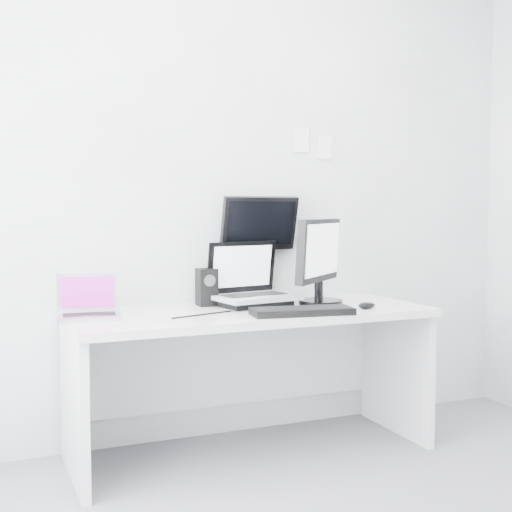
% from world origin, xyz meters
% --- Properties ---
extents(back_wall, '(3.60, 0.00, 3.60)m').
position_xyz_m(back_wall, '(0.00, 1.60, 1.35)').
color(back_wall, silver).
rests_on(back_wall, ground).
extents(desk, '(1.80, 0.70, 0.73)m').
position_xyz_m(desk, '(0.00, 1.25, 0.36)').
color(desk, silver).
rests_on(desk, ground).
extents(macbook, '(0.31, 0.25, 0.21)m').
position_xyz_m(macbook, '(-0.79, 1.28, 0.84)').
color(macbook, silver).
rests_on(macbook, desk).
extents(speaker, '(0.10, 0.10, 0.19)m').
position_xyz_m(speaker, '(-0.15, 1.48, 0.83)').
color(speaker, black).
rests_on(speaker, desk).
extents(dell_laptop, '(0.46, 0.38, 0.34)m').
position_xyz_m(dell_laptop, '(0.07, 1.36, 0.90)').
color(dell_laptop, '#9D9FA4').
rests_on(dell_laptop, desk).
extents(rear_monitor, '(0.44, 0.17, 0.59)m').
position_xyz_m(rear_monitor, '(0.17, 1.56, 1.02)').
color(rear_monitor, black).
rests_on(rear_monitor, desk).
extents(samsung_monitor, '(0.54, 0.51, 0.47)m').
position_xyz_m(samsung_monitor, '(0.42, 1.30, 0.96)').
color(samsung_monitor, black).
rests_on(samsung_monitor, desk).
extents(keyboard, '(0.51, 0.24, 0.03)m').
position_xyz_m(keyboard, '(0.17, 1.01, 0.75)').
color(keyboard, black).
rests_on(keyboard, desk).
extents(mouse, '(0.12, 0.10, 0.04)m').
position_xyz_m(mouse, '(0.55, 1.05, 0.75)').
color(mouse, black).
rests_on(mouse, desk).
extents(wall_note_0, '(0.10, 0.00, 0.14)m').
position_xyz_m(wall_note_0, '(0.45, 1.59, 1.62)').
color(wall_note_0, white).
rests_on(wall_note_0, back_wall).
extents(wall_note_1, '(0.09, 0.00, 0.13)m').
position_xyz_m(wall_note_1, '(0.60, 1.59, 1.58)').
color(wall_note_1, white).
rests_on(wall_note_1, back_wall).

